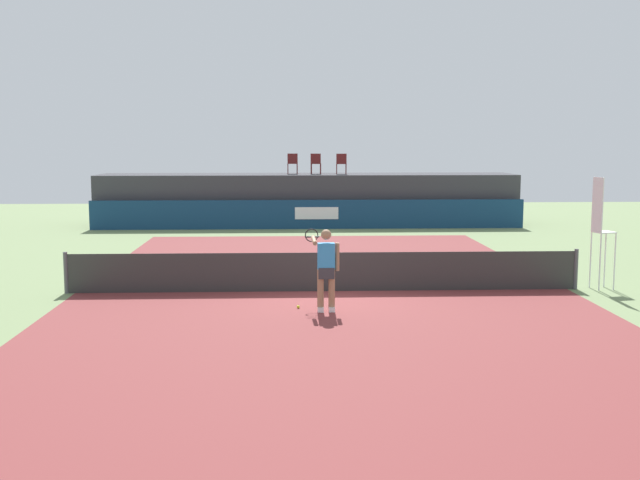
# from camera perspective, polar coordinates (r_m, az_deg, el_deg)

# --- Properties ---
(ground_plane) EXTENTS (48.00, 48.00, 0.00)m
(ground_plane) POSITION_cam_1_polar(r_m,az_deg,el_deg) (21.84, -0.05, -2.27)
(ground_plane) COLOR #6B7F51
(court_inner) EXTENTS (12.00, 22.00, 0.00)m
(court_inner) POSITION_cam_1_polar(r_m,az_deg,el_deg) (18.89, 0.33, -3.77)
(court_inner) COLOR maroon
(court_inner) RESTS_ON ground
(sponsor_wall) EXTENTS (18.00, 0.22, 1.20)m
(sponsor_wall) POSITION_cam_1_polar(r_m,az_deg,el_deg) (32.17, -0.83, 1.89)
(sponsor_wall) COLOR navy
(sponsor_wall) RESTS_ON ground
(spectator_platform) EXTENTS (18.00, 2.80, 2.20)m
(spectator_platform) POSITION_cam_1_polar(r_m,az_deg,el_deg) (33.93, -0.92, 3.02)
(spectator_platform) COLOR #38383D
(spectator_platform) RESTS_ON ground
(spectator_chair_far_left) EXTENTS (0.44, 0.44, 0.89)m
(spectator_chair_far_left) POSITION_cam_1_polar(r_m,az_deg,el_deg) (33.97, -2.03, 5.71)
(spectator_chair_far_left) COLOR #561919
(spectator_chair_far_left) RESTS_ON spectator_platform
(spectator_chair_left) EXTENTS (0.48, 0.48, 0.89)m
(spectator_chair_left) POSITION_cam_1_polar(r_m,az_deg,el_deg) (33.81, -0.31, 5.71)
(spectator_chair_left) COLOR #561919
(spectator_chair_left) RESTS_ON spectator_platform
(spectator_chair_center) EXTENTS (0.46, 0.46, 0.89)m
(spectator_chair_center) POSITION_cam_1_polar(r_m,az_deg,el_deg) (33.64, 1.58, 5.70)
(spectator_chair_center) COLOR #561919
(spectator_chair_center) RESTS_ON spectator_platform
(umpire_chair) EXTENTS (0.52, 0.52, 2.76)m
(umpire_chair) POSITION_cam_1_polar(r_m,az_deg,el_deg) (20.12, 19.92, 1.03)
(umpire_chair) COLOR white
(umpire_chair) RESTS_ON ground
(tennis_net) EXTENTS (12.40, 0.02, 0.95)m
(tennis_net) POSITION_cam_1_polar(r_m,az_deg,el_deg) (18.81, 0.33, -2.36)
(tennis_net) COLOR #2D2D2D
(tennis_net) RESTS_ON ground
(net_post_near) EXTENTS (0.10, 0.10, 1.00)m
(net_post_near) POSITION_cam_1_polar(r_m,az_deg,el_deg) (19.52, -18.19, -2.30)
(net_post_near) COLOR #4C4C51
(net_post_near) RESTS_ON ground
(net_post_far) EXTENTS (0.10, 0.10, 1.00)m
(net_post_far) POSITION_cam_1_polar(r_m,az_deg,el_deg) (20.08, 18.30, -2.04)
(net_post_far) COLOR #4C4C51
(net_post_far) RESTS_ON ground
(tennis_player) EXTENTS (0.72, 1.12, 1.77)m
(tennis_player) POSITION_cam_1_polar(r_m,az_deg,el_deg) (16.53, 0.43, -2.00)
(tennis_player) COLOR white
(tennis_player) RESTS_ON court_inner
(tennis_ball) EXTENTS (0.07, 0.07, 0.07)m
(tennis_ball) POSITION_cam_1_polar(r_m,az_deg,el_deg) (16.97, -1.61, -4.93)
(tennis_ball) COLOR #D8EA33
(tennis_ball) RESTS_ON court_inner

